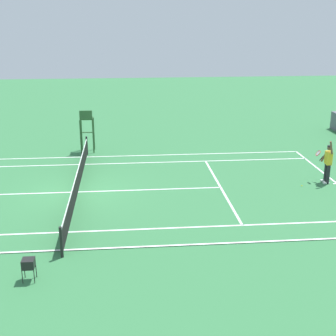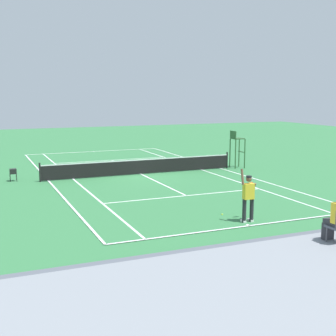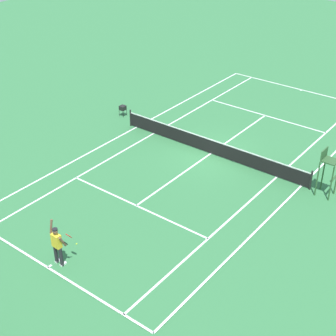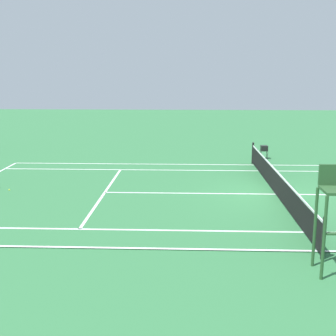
{
  "view_description": "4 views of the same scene",
  "coord_description": "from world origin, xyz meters",
  "views": [
    {
      "loc": [
        20.08,
        2.14,
        7.51
      ],
      "look_at": [
        -0.06,
        4.0,
        1.0
      ],
      "focal_mm": 51.13,
      "sensor_mm": 36.0,
      "label": 1
    },
    {
      "loc": [
        9.22,
        25.92,
        4.88
      ],
      "look_at": [
        -0.06,
        4.0,
        1.0
      ],
      "focal_mm": 49.41,
      "sensor_mm": 36.0,
      "label": 2
    },
    {
      "loc": [
        -13.4,
        21.34,
        14.05
      ],
      "look_at": [
        -0.06,
        4.0,
        1.0
      ],
      "focal_mm": 54.71,
      "sensor_mm": 36.0,
      "label": 3
    },
    {
      "loc": [
        -16.36,
        3.34,
        4.43
      ],
      "look_at": [
        -0.06,
        4.0,
        1.0
      ],
      "focal_mm": 48.13,
      "sensor_mm": 36.0,
      "label": 4
    }
  ],
  "objects": [
    {
      "name": "ground_plane",
      "position": [
        0.0,
        0.0,
        0.0
      ],
      "size": [
        80.0,
        80.0,
        0.0
      ],
      "primitive_type": "plane",
      "color": "#337542"
    },
    {
      "name": "net",
      "position": [
        0.0,
        0.0,
        0.52
      ],
      "size": [
        11.98,
        0.1,
        1.07
      ],
      "color": "black",
      "rests_on": "ground"
    },
    {
      "name": "ball_hopper",
      "position": [
        7.29,
        -0.79,
        0.57
      ],
      "size": [
        0.36,
        0.36,
        0.7
      ],
      "color": "black",
      "rests_on": "ground"
    },
    {
      "name": "court",
      "position": [
        0.0,
        0.0,
        0.01
      ],
      "size": [
        11.08,
        23.88,
        0.03
      ],
      "color": "#337542",
      "rests_on": "ground"
    },
    {
      "name": "tennis_ball",
      "position": [
        0.16,
        10.14,
        0.03
      ],
      "size": [
        0.07,
        0.07,
        0.07
      ],
      "primitive_type": "sphere",
      "color": "#D1E533",
      "rests_on": "ground"
    },
    {
      "name": "umpire_chair",
      "position": [
        -6.64,
        0.0,
        1.56
      ],
      "size": [
        0.77,
        0.77,
        2.44
      ],
      "color": "#2D562D",
      "rests_on": "ground"
    },
    {
      "name": "tennis_player",
      "position": [
        -0.22,
        11.42,
        0.99
      ],
      "size": [
        0.77,
        0.62,
        2.08
      ],
      "color": "#232328",
      "rests_on": "ground"
    }
  ]
}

